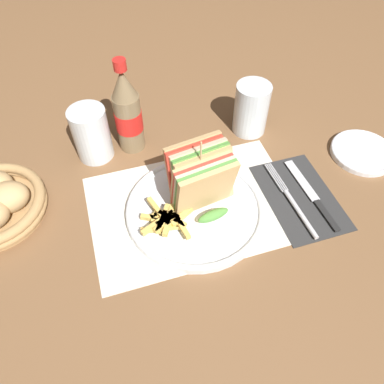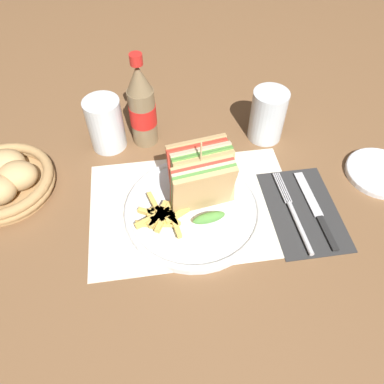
{
  "view_description": "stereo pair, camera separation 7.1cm",
  "coord_description": "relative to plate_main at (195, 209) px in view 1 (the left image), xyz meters",
  "views": [
    {
      "loc": [
        -0.15,
        -0.39,
        0.59
      ],
      "look_at": [
        -0.02,
        0.05,
        0.04
      ],
      "focal_mm": 35.0,
      "sensor_mm": 36.0,
      "label": 1
    },
    {
      "loc": [
        -0.08,
        -0.4,
        0.59
      ],
      "look_at": [
        -0.02,
        0.05,
        0.04
      ],
      "focal_mm": 35.0,
      "sensor_mm": 36.0,
      "label": 2
    }
  ],
  "objects": [
    {
      "name": "ground_plane",
      "position": [
        0.02,
        -0.03,
        -0.01
      ],
      "size": [
        4.0,
        4.0,
        0.0
      ],
      "primitive_type": "plane",
      "color": "brown"
    },
    {
      "name": "placemat",
      "position": [
        0.0,
        0.02,
        -0.01
      ],
      "size": [
        0.4,
        0.28,
        0.0
      ],
      "color": "silver",
      "rests_on": "ground_plane"
    },
    {
      "name": "plate_main",
      "position": [
        0.0,
        0.0,
        0.0
      ],
      "size": [
        0.27,
        0.27,
        0.02
      ],
      "color": "white",
      "rests_on": "ground_plane"
    },
    {
      "name": "club_sandwich",
      "position": [
        0.02,
        0.02,
        0.06
      ],
      "size": [
        0.13,
        0.13,
        0.15
      ],
      "color": "tan",
      "rests_on": "plate_main"
    },
    {
      "name": "fries_pile",
      "position": [
        -0.06,
        -0.02,
        0.02
      ],
      "size": [
        0.1,
        0.11,
        0.02
      ],
      "color": "#E0B756",
      "rests_on": "plate_main"
    },
    {
      "name": "napkin",
      "position": [
        0.21,
        -0.03,
        -0.01
      ],
      "size": [
        0.13,
        0.21,
        0.0
      ],
      "color": "#2D2D2D",
      "rests_on": "ground_plane"
    },
    {
      "name": "fork",
      "position": [
        0.19,
        -0.05,
        -0.0
      ],
      "size": [
        0.02,
        0.2,
        0.01
      ],
      "rotation": [
        0.0,
        0.0,
        0.04
      ],
      "color": "silver",
      "rests_on": "napkin"
    },
    {
      "name": "knife",
      "position": [
        0.24,
        -0.03,
        -0.0
      ],
      "size": [
        0.02,
        0.19,
        0.0
      ],
      "rotation": [
        0.0,
        0.0,
        0.04
      ],
      "color": "black",
      "rests_on": "napkin"
    },
    {
      "name": "coke_bottle_near",
      "position": [
        -0.08,
        0.22,
        0.08
      ],
      "size": [
        0.06,
        0.06,
        0.21
      ],
      "color": "#7A6647",
      "rests_on": "ground_plane"
    },
    {
      "name": "glass_near",
      "position": [
        0.19,
        0.2,
        0.05
      ],
      "size": [
        0.08,
        0.08,
        0.12
      ],
      "color": "silver",
      "rests_on": "ground_plane"
    },
    {
      "name": "glass_far",
      "position": [
        -0.16,
        0.22,
        0.04
      ],
      "size": [
        0.08,
        0.08,
        0.12
      ],
      "color": "silver",
      "rests_on": "ground_plane"
    },
    {
      "name": "side_saucer",
      "position": [
        0.4,
        0.04,
        -0.0
      ],
      "size": [
        0.14,
        0.14,
        0.01
      ],
      "color": "white",
      "rests_on": "ground_plane"
    }
  ]
}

